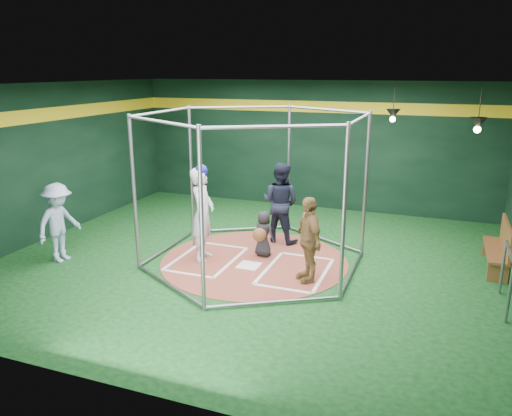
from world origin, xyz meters
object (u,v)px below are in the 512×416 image
at_px(dugout_bench, 501,246).
at_px(batter_figure, 203,213).
at_px(umpire, 280,202).
at_px(visitor_leopard, 308,239).

bearing_deg(dugout_bench, batter_figure, -164.53).
xyz_separation_m(batter_figure, umpire, (1.13, 1.60, -0.07)).
bearing_deg(batter_figure, dugout_bench, 15.47).
distance_m(batter_figure, visitor_leopard, 2.31).
height_order(batter_figure, dugout_bench, batter_figure).
bearing_deg(umpire, batter_figure, 65.01).
height_order(batter_figure, visitor_leopard, batter_figure).
xyz_separation_m(visitor_leopard, umpire, (-1.15, 1.89, 0.11)).
bearing_deg(batter_figure, umpire, 54.62).
distance_m(batter_figure, umpire, 1.96).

